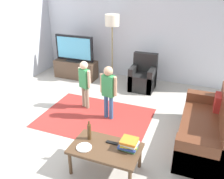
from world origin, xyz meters
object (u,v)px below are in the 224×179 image
at_px(plate, 84,147).
at_px(tv_stand, 76,69).
at_px(couch, 210,131).
at_px(floor_lamp, 112,24).
at_px(tv, 74,49).
at_px(child_near_tv, 85,80).
at_px(child_center, 108,88).
at_px(book_stack, 129,144).
at_px(bottle, 89,132).
at_px(tv_remote, 112,143).
at_px(armchair, 143,78).
at_px(coffee_table, 105,150).

bearing_deg(plate, tv_stand, 120.94).
bearing_deg(couch, floor_lamp, 141.38).
height_order(tv, child_near_tv, tv).
xyz_separation_m(child_center, book_stack, (0.84, -1.30, -0.17)).
relative_size(floor_lamp, child_center, 1.60).
bearing_deg(book_stack, child_near_tv, 134.02).
height_order(tv, bottle, tv).
height_order(couch, child_center, child_center).
relative_size(child_near_tv, child_center, 0.96).
relative_size(child_near_tv, tv_remote, 6.26).
height_order(book_stack, bottle, bottle).
bearing_deg(floor_lamp, couch, -38.62).
bearing_deg(plate, child_center, 98.97).
xyz_separation_m(tv_stand, couch, (3.61, -1.90, 0.05)).
relative_size(floor_lamp, plate, 8.09).
bearing_deg(tv, tv_stand, 90.00).
distance_m(couch, bottle, 2.04).
distance_m(couch, tv_remote, 1.73).
height_order(child_center, tv_remote, child_center).
distance_m(book_stack, bottle, 0.62).
bearing_deg(tv_stand, floor_lamp, 8.30).
relative_size(armchair, floor_lamp, 0.51).
xyz_separation_m(tv, plate, (1.93, -3.19, -0.42)).
distance_m(child_near_tv, book_stack, 2.13).
bearing_deg(coffee_table, floor_lamp, 109.74).
relative_size(floor_lamp, book_stack, 6.47).
height_order(couch, plate, couch).
relative_size(child_near_tv, bottle, 3.44).
xyz_separation_m(couch, armchair, (-1.64, 1.86, 0.01)).
bearing_deg(tv_remote, plate, -143.36).
bearing_deg(bottle, armchair, 88.89).
bearing_deg(floor_lamp, book_stack, -64.79).
bearing_deg(tv_remote, bottle, -176.14).
relative_size(coffee_table, book_stack, 3.63).
xyz_separation_m(tv_stand, armchair, (1.96, -0.04, 0.05)).
xyz_separation_m(tv_stand, bottle, (1.91, -2.99, 0.31)).
bearing_deg(armchair, bottle, -91.11).
xyz_separation_m(book_stack, plate, (-0.60, -0.22, -0.07)).
distance_m(child_near_tv, tv_remote, 1.94).
distance_m(tv_stand, plate, 3.75).
height_order(tv_stand, tv_remote, tv_stand).
bearing_deg(child_center, tv_stand, 134.79).
xyz_separation_m(child_center, plate, (0.24, -1.51, -0.24)).
height_order(floor_lamp, coffee_table, floor_lamp).
xyz_separation_m(floor_lamp, tv_remote, (1.21, -3.12, -1.11)).
bearing_deg(armchair, floor_lamp, 168.27).
relative_size(tv, tv_remote, 6.47).
height_order(couch, floor_lamp, floor_lamp).
bearing_deg(plate, child_near_tv, 116.72).
bearing_deg(floor_lamp, tv, -170.57).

